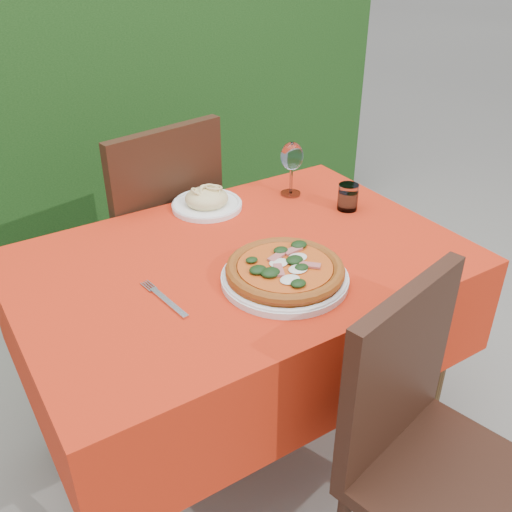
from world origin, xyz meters
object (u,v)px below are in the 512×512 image
chair_far (156,230)px  wine_glass (292,158)px  fork (169,302)px  pizza_plate (285,272)px  water_glass (348,198)px  pasta_plate (207,201)px  chair_near (426,443)px

chair_far → wine_glass: (0.38, -0.33, 0.32)m
wine_glass → fork: bearing=-150.1°
pizza_plate → water_glass: (0.43, 0.25, 0.01)m
pasta_plate → wine_glass: size_ratio=1.23×
water_glass → chair_far: bearing=131.8°
pizza_plate → wine_glass: 0.56m
pasta_plate → fork: 0.55m
pizza_plate → pasta_plate: 0.51m
chair_far → fork: 0.77m
pasta_plate → fork: bearing=-128.4°
chair_near → pasta_plate: (-0.05, 0.97, 0.25)m
chair_near → pizza_plate: 0.54m
pasta_plate → pizza_plate: bearing=-94.3°
wine_glass → pasta_plate: bearing=167.7°
pasta_plate → water_glass: (0.39, -0.26, 0.02)m
water_glass → wine_glass: 0.23m
chair_far → pasta_plate: chair_far is taller
chair_far → fork: bearing=60.4°
chair_near → pizza_plate: size_ratio=2.67×
chair_near → pizza_plate: chair_near is taller
chair_near → pasta_plate: 1.01m
chair_near → fork: 0.71m
wine_glass → fork: size_ratio=0.88×
chair_far → pasta_plate: bearing=98.1°
pasta_plate → wine_glass: (0.30, -0.06, 0.11)m
pasta_plate → water_glass: size_ratio=2.68×
water_glass → wine_glass: size_ratio=0.46×
chair_near → wine_glass: (0.25, 0.91, 0.36)m
chair_near → water_glass: chair_near is taller
chair_far → water_glass: chair_far is taller
chair_far → pasta_plate: 0.35m
chair_near → wine_glass: wine_glass is taller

